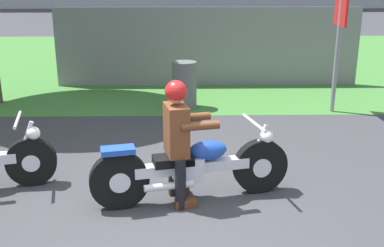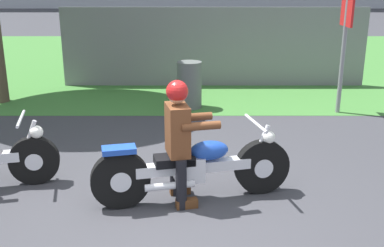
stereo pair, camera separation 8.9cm
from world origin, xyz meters
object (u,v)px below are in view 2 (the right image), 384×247
(trash_can, at_px, (188,85))
(rider_lead, at_px, (178,133))
(motorcycle_lead, at_px, (193,167))
(sign_banner, at_px, (345,19))

(trash_can, bearing_deg, rider_lead, -91.28)
(motorcycle_lead, xyz_separation_m, sign_banner, (2.72, 3.58, 1.33))
(rider_lead, xyz_separation_m, trash_can, (0.09, 3.96, -0.37))
(rider_lead, relative_size, sign_banner, 0.54)
(sign_banner, bearing_deg, trash_can, 172.95)
(rider_lead, bearing_deg, motorcycle_lead, -0.81)
(rider_lead, height_order, sign_banner, sign_banner)
(sign_banner, bearing_deg, motorcycle_lead, -127.28)
(rider_lead, distance_m, sign_banner, 4.71)
(rider_lead, relative_size, trash_can, 1.56)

